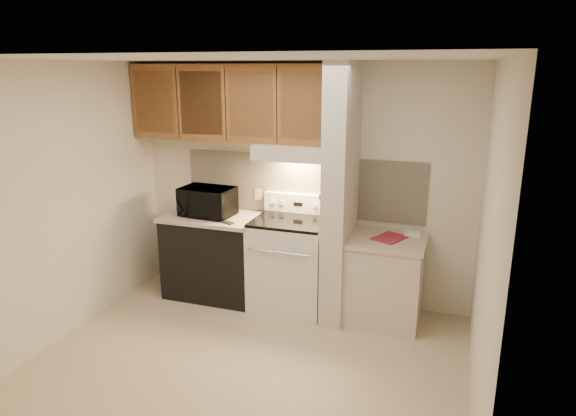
% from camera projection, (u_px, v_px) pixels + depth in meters
% --- Properties ---
extents(floor, '(3.60, 3.60, 0.00)m').
position_uv_depth(floor, '(248.00, 363.00, 4.38)').
color(floor, '#CAB490').
rests_on(floor, ground).
extents(ceiling, '(3.60, 3.60, 0.00)m').
position_uv_depth(ceiling, '(240.00, 58.00, 3.72)').
color(ceiling, white).
rests_on(ceiling, wall_back).
extents(wall_back, '(3.60, 2.50, 0.02)m').
position_uv_depth(wall_back, '(301.00, 184.00, 5.42)').
color(wall_back, beige).
rests_on(wall_back, floor).
extents(wall_left, '(0.02, 3.00, 2.50)m').
position_uv_depth(wall_left, '(60.00, 204.00, 4.61)').
color(wall_left, beige).
rests_on(wall_left, floor).
extents(wall_right, '(0.02, 3.00, 2.50)m').
position_uv_depth(wall_right, '(487.00, 248.00, 3.49)').
color(wall_right, beige).
rests_on(wall_right, floor).
extents(backsplash, '(2.60, 0.02, 0.63)m').
position_uv_depth(backsplash, '(301.00, 185.00, 5.41)').
color(backsplash, beige).
rests_on(backsplash, wall_back).
extents(range_body, '(0.76, 0.65, 0.92)m').
position_uv_depth(range_body, '(291.00, 265.00, 5.31)').
color(range_body, silver).
rests_on(range_body, floor).
extents(oven_window, '(0.50, 0.01, 0.30)m').
position_uv_depth(oven_window, '(280.00, 272.00, 5.01)').
color(oven_window, black).
rests_on(oven_window, range_body).
extents(oven_handle, '(0.65, 0.02, 0.02)m').
position_uv_depth(oven_handle, '(279.00, 253.00, 4.92)').
color(oven_handle, silver).
rests_on(oven_handle, range_body).
extents(cooktop, '(0.74, 0.64, 0.03)m').
position_uv_depth(cooktop, '(291.00, 221.00, 5.19)').
color(cooktop, black).
rests_on(cooktop, range_body).
extents(range_backguard, '(0.76, 0.08, 0.20)m').
position_uv_depth(range_backguard, '(299.00, 203.00, 5.42)').
color(range_backguard, silver).
rests_on(range_backguard, range_body).
extents(range_display, '(0.10, 0.01, 0.04)m').
position_uv_depth(range_display, '(298.00, 204.00, 5.38)').
color(range_display, black).
rests_on(range_display, range_backguard).
extents(range_knob_left_outer, '(0.05, 0.02, 0.05)m').
position_uv_depth(range_knob_left_outer, '(273.00, 202.00, 5.46)').
color(range_knob_left_outer, silver).
rests_on(range_knob_left_outer, range_backguard).
extents(range_knob_left_inner, '(0.05, 0.02, 0.05)m').
position_uv_depth(range_knob_left_inner, '(282.00, 203.00, 5.43)').
color(range_knob_left_inner, silver).
rests_on(range_knob_left_inner, range_backguard).
extents(range_knob_right_inner, '(0.05, 0.02, 0.05)m').
position_uv_depth(range_knob_right_inner, '(314.00, 206.00, 5.32)').
color(range_knob_right_inner, silver).
rests_on(range_knob_right_inner, range_backguard).
extents(range_knob_right_outer, '(0.05, 0.02, 0.05)m').
position_uv_depth(range_knob_right_outer, '(324.00, 207.00, 5.29)').
color(range_knob_right_outer, silver).
rests_on(range_knob_right_outer, range_backguard).
extents(dishwasher_front, '(1.00, 0.63, 0.87)m').
position_uv_depth(dishwasher_front, '(215.00, 257.00, 5.60)').
color(dishwasher_front, black).
rests_on(dishwasher_front, floor).
extents(left_countertop, '(1.04, 0.67, 0.04)m').
position_uv_depth(left_countertop, '(213.00, 217.00, 5.48)').
color(left_countertop, beige).
rests_on(left_countertop, dishwasher_front).
extents(spoon_rest, '(0.20, 0.14, 0.01)m').
position_uv_depth(spoon_rest, '(226.00, 222.00, 5.21)').
color(spoon_rest, black).
rests_on(spoon_rest, left_countertop).
extents(teal_jar, '(0.10, 0.10, 0.10)m').
position_uv_depth(teal_jar, '(194.00, 203.00, 5.77)').
color(teal_jar, '#1D6356').
rests_on(teal_jar, left_countertop).
extents(outlet, '(0.08, 0.01, 0.12)m').
position_uv_depth(outlet, '(258.00, 194.00, 5.58)').
color(outlet, beige).
rests_on(outlet, backsplash).
extents(microwave, '(0.57, 0.40, 0.30)m').
position_uv_depth(microwave, '(207.00, 202.00, 5.43)').
color(microwave, black).
rests_on(microwave, left_countertop).
extents(partition_pillar, '(0.22, 0.70, 2.50)m').
position_uv_depth(partition_pillar, '(341.00, 195.00, 4.94)').
color(partition_pillar, beige).
rests_on(partition_pillar, floor).
extents(pillar_trim, '(0.01, 0.70, 0.04)m').
position_uv_depth(pillar_trim, '(329.00, 189.00, 4.96)').
color(pillar_trim, brown).
rests_on(pillar_trim, partition_pillar).
extents(knife_strip, '(0.02, 0.42, 0.04)m').
position_uv_depth(knife_strip, '(327.00, 188.00, 4.91)').
color(knife_strip, black).
rests_on(knife_strip, partition_pillar).
extents(knife_blade_a, '(0.01, 0.03, 0.16)m').
position_uv_depth(knife_blade_a, '(322.00, 202.00, 4.80)').
color(knife_blade_a, silver).
rests_on(knife_blade_a, knife_strip).
extents(knife_handle_a, '(0.02, 0.02, 0.10)m').
position_uv_depth(knife_handle_a, '(322.00, 186.00, 4.76)').
color(knife_handle_a, black).
rests_on(knife_handle_a, knife_strip).
extents(knife_blade_b, '(0.01, 0.04, 0.18)m').
position_uv_depth(knife_blade_b, '(323.00, 201.00, 4.86)').
color(knife_blade_b, silver).
rests_on(knife_blade_b, knife_strip).
extents(knife_handle_b, '(0.02, 0.02, 0.10)m').
position_uv_depth(knife_handle_b, '(324.00, 185.00, 4.83)').
color(knife_handle_b, black).
rests_on(knife_handle_b, knife_strip).
extents(knife_blade_c, '(0.01, 0.04, 0.20)m').
position_uv_depth(knife_blade_c, '(326.00, 200.00, 4.95)').
color(knife_blade_c, silver).
rests_on(knife_blade_c, knife_strip).
extents(knife_handle_c, '(0.02, 0.02, 0.10)m').
position_uv_depth(knife_handle_c, '(326.00, 183.00, 4.91)').
color(knife_handle_c, black).
rests_on(knife_handle_c, knife_strip).
extents(knife_blade_d, '(0.01, 0.04, 0.16)m').
position_uv_depth(knife_blade_d, '(328.00, 196.00, 5.00)').
color(knife_blade_d, silver).
rests_on(knife_blade_d, knife_strip).
extents(knife_handle_d, '(0.02, 0.02, 0.10)m').
position_uv_depth(knife_handle_d, '(328.00, 181.00, 4.97)').
color(knife_handle_d, black).
rests_on(knife_handle_d, knife_strip).
extents(knife_blade_e, '(0.01, 0.04, 0.18)m').
position_uv_depth(knife_blade_e, '(330.00, 195.00, 5.08)').
color(knife_blade_e, silver).
rests_on(knife_blade_e, knife_strip).
extents(knife_handle_e, '(0.02, 0.02, 0.10)m').
position_uv_depth(knife_handle_e, '(331.00, 179.00, 5.06)').
color(knife_handle_e, black).
rests_on(knife_handle_e, knife_strip).
extents(oven_mitt, '(0.03, 0.10, 0.23)m').
position_uv_depth(oven_mitt, '(331.00, 198.00, 5.16)').
color(oven_mitt, slate).
rests_on(oven_mitt, partition_pillar).
extents(right_cab_base, '(0.70, 0.60, 0.81)m').
position_uv_depth(right_cab_base, '(384.00, 282.00, 5.02)').
color(right_cab_base, beige).
rests_on(right_cab_base, floor).
extents(right_countertop, '(0.74, 0.64, 0.04)m').
position_uv_depth(right_countertop, '(386.00, 241.00, 4.91)').
color(right_countertop, beige).
rests_on(right_countertop, right_cab_base).
extents(red_folder, '(0.35, 0.40, 0.01)m').
position_uv_depth(red_folder, '(390.00, 238.00, 4.92)').
color(red_folder, maroon).
rests_on(red_folder, right_countertop).
extents(white_box, '(0.17, 0.13, 0.04)m').
position_uv_depth(white_box, '(412.00, 234.00, 4.99)').
color(white_box, white).
rests_on(white_box, right_countertop).
extents(range_hood, '(0.78, 0.44, 0.15)m').
position_uv_depth(range_hood, '(295.00, 151.00, 5.12)').
color(range_hood, beige).
rests_on(range_hood, upper_cabinets).
extents(hood_lip, '(0.78, 0.04, 0.06)m').
position_uv_depth(hood_lip, '(288.00, 159.00, 4.94)').
color(hood_lip, beige).
rests_on(hood_lip, range_hood).
extents(upper_cabinets, '(2.18, 0.33, 0.77)m').
position_uv_depth(upper_cabinets, '(232.00, 103.00, 5.25)').
color(upper_cabinets, brown).
rests_on(upper_cabinets, wall_back).
extents(cab_door_a, '(0.46, 0.01, 0.63)m').
position_uv_depth(cab_door_a, '(155.00, 102.00, 5.36)').
color(cab_door_a, brown).
rests_on(cab_door_a, upper_cabinets).
extents(cab_gap_a, '(0.01, 0.01, 0.73)m').
position_uv_depth(cab_gap_a, '(177.00, 103.00, 5.27)').
color(cab_gap_a, black).
rests_on(cab_gap_a, upper_cabinets).
extents(cab_door_b, '(0.46, 0.01, 0.63)m').
position_uv_depth(cab_door_b, '(201.00, 103.00, 5.19)').
color(cab_door_b, brown).
rests_on(cab_door_b, upper_cabinets).
extents(cab_gap_b, '(0.01, 0.01, 0.73)m').
position_uv_depth(cab_gap_b, '(226.00, 104.00, 5.10)').
color(cab_gap_b, black).
rests_on(cab_gap_b, upper_cabinets).
extents(cab_door_c, '(0.46, 0.01, 0.63)m').
position_uv_depth(cab_door_c, '(251.00, 104.00, 5.02)').
color(cab_door_c, brown).
rests_on(cab_door_c, upper_cabinets).
extents(cab_gap_c, '(0.01, 0.01, 0.73)m').
position_uv_depth(cab_gap_c, '(277.00, 105.00, 4.93)').
color(cab_gap_c, black).
rests_on(cab_gap_c, upper_cabinets).
extents(cab_door_d, '(0.46, 0.01, 0.63)m').
position_uv_depth(cab_door_d, '(304.00, 106.00, 4.85)').
color(cab_door_d, brown).
rests_on(cab_door_d, upper_cabinets).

